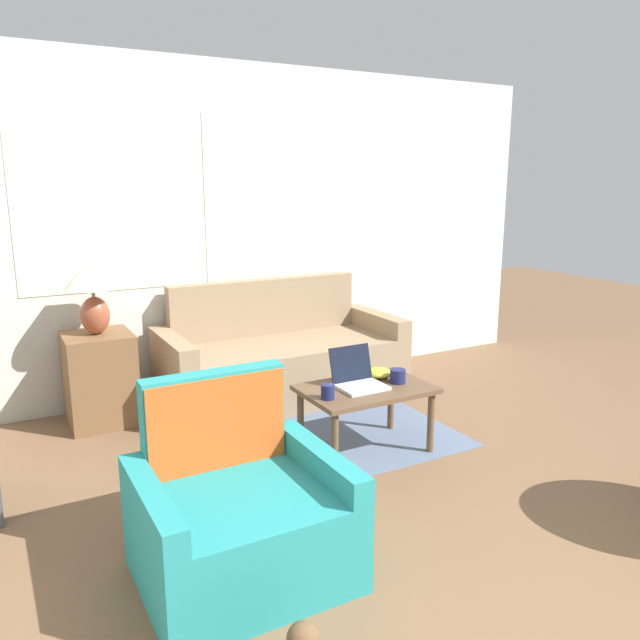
{
  "coord_description": "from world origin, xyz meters",
  "views": [
    {
      "loc": [
        -1.54,
        -0.92,
        1.7
      ],
      "look_at": [
        0.5,
        2.79,
        0.75
      ],
      "focal_mm": 35.0,
      "sensor_mm": 36.0,
      "label": 1
    }
  ],
  "objects_px": {
    "couch": "(280,362)",
    "snack_bowl": "(379,373)",
    "cup_yellow": "(398,376)",
    "table_lamp": "(92,282)",
    "laptop": "(358,378)",
    "coffee_table": "(366,395)",
    "armchair": "(238,517)",
    "cup_navy": "(328,392)"
  },
  "relations": [
    {
      "from": "couch",
      "to": "snack_bowl",
      "type": "height_order",
      "value": "couch"
    },
    {
      "from": "table_lamp",
      "to": "coffee_table",
      "type": "distance_m",
      "value": 2.01
    },
    {
      "from": "table_lamp",
      "to": "cup_yellow",
      "type": "height_order",
      "value": "table_lamp"
    },
    {
      "from": "couch",
      "to": "snack_bowl",
      "type": "relative_size",
      "value": 10.8
    },
    {
      "from": "table_lamp",
      "to": "laptop",
      "type": "relative_size",
      "value": 1.92
    },
    {
      "from": "coffee_table",
      "to": "cup_navy",
      "type": "xyz_separation_m",
      "value": [
        -0.32,
        -0.07,
        0.1
      ]
    },
    {
      "from": "couch",
      "to": "armchair",
      "type": "relative_size",
      "value": 2.18
    },
    {
      "from": "table_lamp",
      "to": "cup_navy",
      "type": "bearing_deg",
      "value": -52.33
    },
    {
      "from": "cup_navy",
      "to": "table_lamp",
      "type": "bearing_deg",
      "value": 127.67
    },
    {
      "from": "couch",
      "to": "cup_yellow",
      "type": "xyz_separation_m",
      "value": [
        0.25,
        -1.24,
        0.19
      ]
    },
    {
      "from": "table_lamp",
      "to": "cup_yellow",
      "type": "xyz_separation_m",
      "value": [
        1.61,
        -1.34,
        -0.55
      ]
    },
    {
      "from": "coffee_table",
      "to": "laptop",
      "type": "bearing_deg",
      "value": 139.58
    },
    {
      "from": "laptop",
      "to": "cup_navy",
      "type": "height_order",
      "value": "laptop"
    },
    {
      "from": "snack_bowl",
      "to": "cup_yellow",
      "type": "bearing_deg",
      "value": -76.54
    },
    {
      "from": "coffee_table",
      "to": "armchair",
      "type": "bearing_deg",
      "value": -146.18
    },
    {
      "from": "snack_bowl",
      "to": "coffee_table",
      "type": "bearing_deg",
      "value": -146.11
    },
    {
      "from": "laptop",
      "to": "cup_navy",
      "type": "distance_m",
      "value": 0.3
    },
    {
      "from": "laptop",
      "to": "cup_yellow",
      "type": "distance_m",
      "value": 0.27
    },
    {
      "from": "couch",
      "to": "snack_bowl",
      "type": "xyz_separation_m",
      "value": [
        0.21,
        -1.09,
        0.18
      ]
    },
    {
      "from": "cup_yellow",
      "to": "cup_navy",
      "type": "bearing_deg",
      "value": -175.28
    },
    {
      "from": "couch",
      "to": "snack_bowl",
      "type": "bearing_deg",
      "value": -78.91
    },
    {
      "from": "table_lamp",
      "to": "cup_navy",
      "type": "distance_m",
      "value": 1.83
    },
    {
      "from": "cup_yellow",
      "to": "laptop",
      "type": "bearing_deg",
      "value": 166.38
    },
    {
      "from": "table_lamp",
      "to": "laptop",
      "type": "distance_m",
      "value": 1.93
    },
    {
      "from": "couch",
      "to": "cup_yellow",
      "type": "distance_m",
      "value": 1.28
    },
    {
      "from": "couch",
      "to": "laptop",
      "type": "relative_size",
      "value": 6.51
    },
    {
      "from": "coffee_table",
      "to": "cup_yellow",
      "type": "bearing_deg",
      "value": -7.64
    },
    {
      "from": "cup_navy",
      "to": "snack_bowl",
      "type": "bearing_deg",
      "value": 21.58
    },
    {
      "from": "cup_yellow",
      "to": "table_lamp",
      "type": "bearing_deg",
      "value": 140.27
    },
    {
      "from": "coffee_table",
      "to": "laptop",
      "type": "distance_m",
      "value": 0.12
    },
    {
      "from": "coffee_table",
      "to": "snack_bowl",
      "type": "height_order",
      "value": "snack_bowl"
    },
    {
      "from": "couch",
      "to": "table_lamp",
      "type": "distance_m",
      "value": 1.55
    },
    {
      "from": "table_lamp",
      "to": "cup_yellow",
      "type": "relative_size",
      "value": 5.58
    },
    {
      "from": "armchair",
      "to": "table_lamp",
      "type": "relative_size",
      "value": 1.55
    },
    {
      "from": "table_lamp",
      "to": "snack_bowl",
      "type": "bearing_deg",
      "value": -36.95
    },
    {
      "from": "armchair",
      "to": "snack_bowl",
      "type": "height_order",
      "value": "armchair"
    },
    {
      "from": "armchair",
      "to": "coffee_table",
      "type": "xyz_separation_m",
      "value": [
        1.18,
        0.79,
        0.12
      ]
    },
    {
      "from": "couch",
      "to": "cup_navy",
      "type": "bearing_deg",
      "value": -102.74
    },
    {
      "from": "armchair",
      "to": "coffee_table",
      "type": "distance_m",
      "value": 1.42
    },
    {
      "from": "cup_navy",
      "to": "cup_yellow",
      "type": "distance_m",
      "value": 0.54
    },
    {
      "from": "couch",
      "to": "armchair",
      "type": "height_order",
      "value": "couch"
    },
    {
      "from": "laptop",
      "to": "snack_bowl",
      "type": "bearing_deg",
      "value": 22.03
    }
  ]
}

